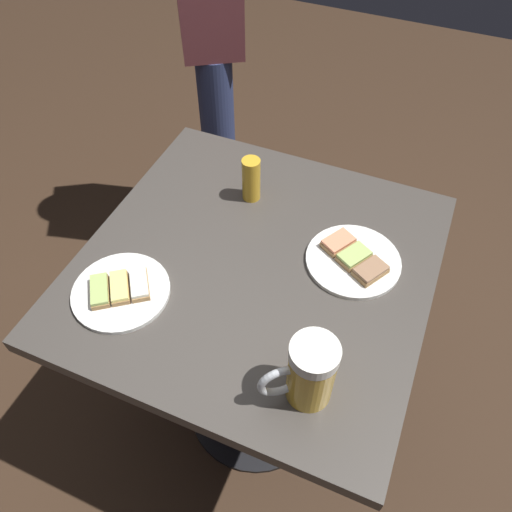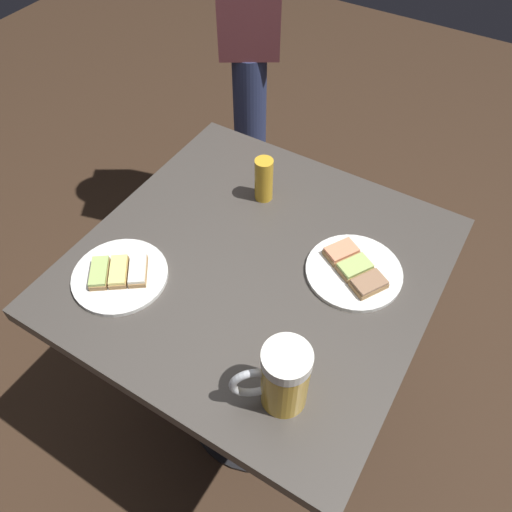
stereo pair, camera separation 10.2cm
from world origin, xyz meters
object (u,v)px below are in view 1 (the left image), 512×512
at_px(plate_near, 353,259).
at_px(beer_mug, 309,373).
at_px(beer_glass_small, 251,179).
at_px(patron_standing, 209,20).
at_px(plate_far, 121,290).

bearing_deg(plate_near, beer_mug, 0.82).
xyz_separation_m(plate_near, beer_mug, (0.33, 0.00, 0.07)).
relative_size(beer_mug, beer_glass_small, 1.35).
distance_m(plate_near, patron_standing, 0.93).
xyz_separation_m(plate_far, patron_standing, (-0.91, -0.23, 0.14)).
distance_m(plate_near, plate_far, 0.50).
height_order(plate_near, patron_standing, patron_standing).
bearing_deg(beer_glass_small, patron_standing, -145.23).
relative_size(plate_far, patron_standing, 0.13).
distance_m(beer_mug, patron_standing, 1.18).
height_order(plate_near, beer_glass_small, beer_glass_small).
xyz_separation_m(plate_far, beer_glass_small, (-0.38, 0.14, 0.05)).
relative_size(beer_mug, patron_standing, 0.10).
distance_m(plate_near, beer_mug, 0.34).
bearing_deg(patron_standing, plate_near, 14.21).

